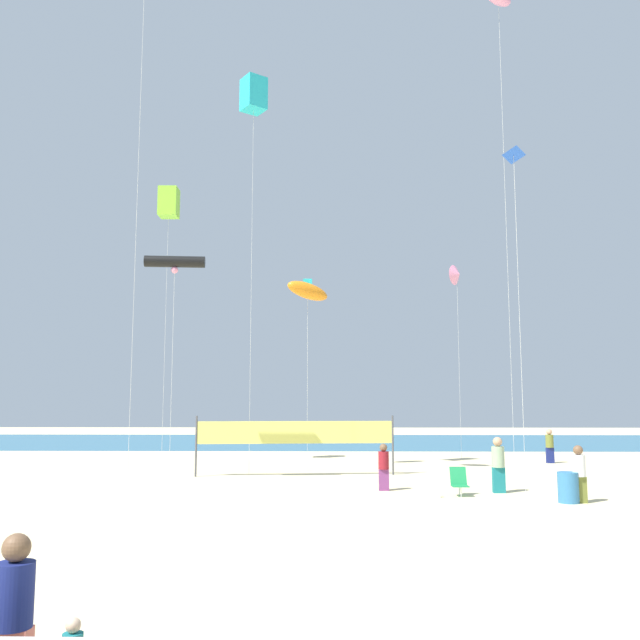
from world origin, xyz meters
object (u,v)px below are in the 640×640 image
Objects in this scene: mother_figure at (13,614)px; beachgoer_olive_shirt at (550,445)px; trash_barrel at (568,487)px; volleyball_net at (296,435)px; kite_pink_delta at (457,275)px; beachgoer_sage_shirt at (498,463)px; kite_black_tube at (175,262)px; kite_lime_box at (169,203)px; beach_handbag at (435,494)px; beachgoer_maroon_shirt at (384,465)px; kite_cyan_box at (254,95)px; beachgoer_white_shirt at (579,472)px; folding_beach_chair at (459,481)px; kite_blue_diamond at (514,161)px; kite_orange_inflatable at (308,291)px.

mother_figure reaches higher than beachgoer_olive_shirt.
mother_figure reaches higher than trash_barrel.
kite_pink_delta reaches higher than volleyball_net.
beachgoer_sage_shirt is 0.22× the size of kite_black_tube.
beachgoer_sage_shirt is 8.56m from volleyball_net.
kite_pink_delta is (8.16, 7.88, 8.07)m from volleyball_net.
beach_handbag is at bearing -41.19° from kite_lime_box.
beachgoer_maroon_shirt is at bearing -111.77° from kite_pink_delta.
kite_cyan_box is at bearing 111.51° from beachgoer_olive_shirt.
beachgoer_white_shirt is 5.98× the size of beach_handbag.
kite_cyan_box is (-10.78, 7.46, 15.47)m from beachgoer_white_shirt.
kite_cyan_box is at bearing 132.06° from folding_beach_chair.
folding_beach_chair is 10.17m from kite_blue_diamond.
beachgoer_sage_shirt is at bearing 97.78° from beachgoer_white_shirt.
kite_lime_box is (-6.78, 0.93, 4.51)m from kite_orange_inflatable.
beachgoer_maroon_shirt is (-8.83, -10.22, -0.04)m from beachgoer_olive_shirt.
mother_figure reaches higher than beachgoer_maroon_shirt.
kite_lime_box reaches higher than kite_black_tube.
kite_orange_inflatable reaches higher than beachgoer_maroon_shirt.
beachgoer_olive_shirt is 9.89m from kite_pink_delta.
volleyball_net is 6.99m from kite_orange_inflatable.
kite_pink_delta is at bearing 76.14° from beach_handbag.
beachgoer_olive_shirt is 0.20× the size of kite_black_tube.
kite_lime_box is at bearing -27.92° from beachgoer_sage_shirt.
kite_pink_delta is (-0.68, 14.95, 8.81)m from beachgoer_white_shirt.
beachgoer_white_shirt reaches higher than folding_beach_chair.
kite_lime_box is at bearing -164.19° from kite_pink_delta.
kite_pink_delta reaches higher than kite_black_tube.
mother_figure is 26.09m from kite_cyan_box.
beachgoer_sage_shirt is 15.55m from kite_pink_delta.
kite_orange_inflatable is at bearing -147.04° from kite_pink_delta.
beachgoer_olive_shirt is 0.91× the size of beachgoer_sage_shirt.
kite_black_tube is at bearing 159.28° from kite_blue_diamond.
kite_cyan_box reaches higher than kite_pink_delta.
kite_orange_inflatable is at bearing -7.83° from kite_lime_box.
beachgoer_olive_shirt is at bearing 28.76° from kite_black_tube.
kite_lime_box is (-15.26, 10.82, 11.64)m from beachgoer_white_shirt.
beachgoer_white_shirt is 1.87× the size of trash_barrel.
kite_black_tube is at bearing 163.25° from trash_barrel.
kite_black_tube is 9.33m from kite_cyan_box.
volleyball_net reaches higher than beachgoer_maroon_shirt.
trash_barrel is 3.93m from beach_handbag.
beachgoer_white_shirt is at bearing -38.64° from volleyball_net.
folding_beach_chair is (-6.52, -11.40, -0.41)m from beachgoer_olive_shirt.
volleyball_net reaches higher than trash_barrel.
beachgoer_white_shirt is 22.03m from kite_lime_box.
kite_orange_inflatable is (-8.48, 9.89, 7.13)m from beachgoer_white_shirt.
kite_blue_diamond reaches higher than volleyball_net.
kite_cyan_box is (-14.00, -5.38, 15.49)m from beachgoer_olive_shirt.
kite_blue_diamond is (13.52, -11.31, -2.20)m from kite_lime_box.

